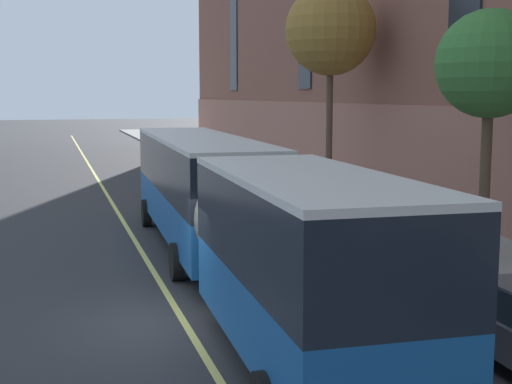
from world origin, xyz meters
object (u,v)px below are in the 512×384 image
object	(u,v)px
city_bus	(226,203)
parked_car_red_5	(355,244)
parked_car_champagne_1	(228,182)
street_tree_mid_block	(490,66)
street_tree_far_uptown	(331,31)
parked_car_silver_0	(181,159)

from	to	relation	value
city_bus	parked_car_red_5	distance (m)	3.83
parked_car_champagne_1	parked_car_red_5	bearing A→B (deg)	-90.16
city_bus	street_tree_mid_block	world-z (taller)	street_tree_mid_block
street_tree_mid_block	city_bus	bearing A→B (deg)	-179.57
parked_car_champagne_1	street_tree_mid_block	bearing A→B (deg)	-74.20
parked_car_champagne_1	street_tree_far_uptown	xyz separation A→B (m)	(4.07, -2.45, 6.83)
parked_car_champagne_1	street_tree_far_uptown	size ratio (longest dim) A/B	0.50
street_tree_mid_block	parked_car_silver_0	bearing A→B (deg)	98.46
street_tree_far_uptown	city_bus	bearing A→B (deg)	-122.77
parked_car_red_5	parked_car_champagne_1	bearing A→B (deg)	89.84
parked_car_silver_0	street_tree_mid_block	bearing A→B (deg)	-81.54
parked_car_silver_0	parked_car_champagne_1	size ratio (longest dim) A/B	0.98
street_tree_mid_block	street_tree_far_uptown	distance (m)	12.10
city_bus	parked_car_silver_0	bearing A→B (deg)	82.20
street_tree_far_uptown	street_tree_mid_block	bearing A→B (deg)	-90.00
street_tree_far_uptown	parked_car_champagne_1	bearing A→B (deg)	148.97
parked_car_silver_0	street_tree_mid_block	size ratio (longest dim) A/B	0.66
city_bus	street_tree_mid_block	size ratio (longest dim) A/B	2.91
parked_car_silver_0	parked_car_red_5	bearing A→B (deg)	-90.20
street_tree_mid_block	street_tree_far_uptown	bearing A→B (deg)	90.00
parked_car_silver_0	street_tree_far_uptown	world-z (taller)	street_tree_far_uptown
city_bus	street_tree_far_uptown	distance (m)	15.31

